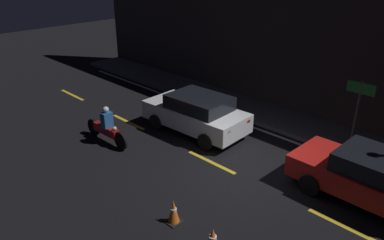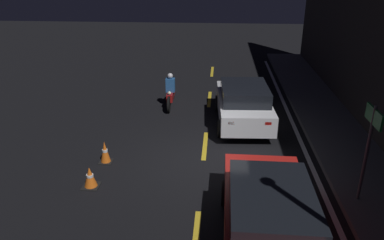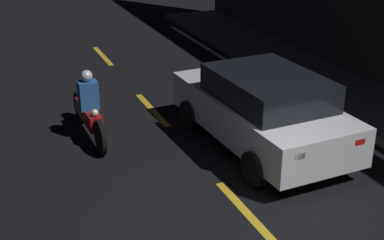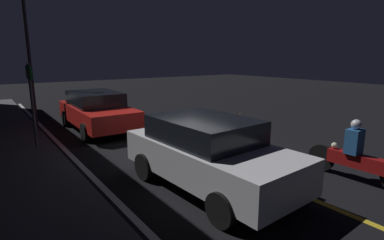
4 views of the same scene
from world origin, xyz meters
The scene contains 5 objects.
lane_dash_a centered at (-10.00, 0.00, 0.00)m, with size 2.00×0.14×0.01m.
lane_dash_b centered at (-5.50, 0.00, 0.00)m, with size 2.00×0.14×0.01m.
lane_dash_c centered at (-1.00, 0.00, 0.00)m, with size 2.00×0.14×0.01m.
sedan_white centered at (-2.95, 1.29, 0.78)m, with size 4.09×2.06×1.48m.
motorcycle centered at (-4.63, -1.57, 0.57)m, with size 2.29×0.37×1.39m.
Camera 3 is at (4.94, -3.37, 4.46)m, focal length 50.00 mm.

